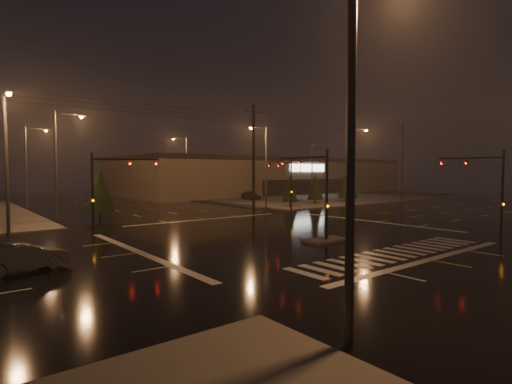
# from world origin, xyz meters

# --- Properties ---
(ground) EXTENTS (140.00, 140.00, 0.00)m
(ground) POSITION_xyz_m (0.00, 0.00, 0.00)
(ground) COLOR black
(ground) RESTS_ON ground
(sidewalk_ne) EXTENTS (36.00, 36.00, 0.12)m
(sidewalk_ne) POSITION_xyz_m (30.00, 30.00, 0.06)
(sidewalk_ne) COLOR #4D4A45
(sidewalk_ne) RESTS_ON ground
(median_island) EXTENTS (3.00, 1.60, 0.15)m
(median_island) POSITION_xyz_m (0.00, -4.00, 0.07)
(median_island) COLOR #4D4A45
(median_island) RESTS_ON ground
(crosswalk) EXTENTS (15.00, 2.60, 0.01)m
(crosswalk) POSITION_xyz_m (0.00, -9.00, 0.01)
(crosswalk) COLOR beige
(crosswalk) RESTS_ON ground
(stop_bar_near) EXTENTS (16.00, 0.50, 0.01)m
(stop_bar_near) POSITION_xyz_m (0.00, -11.00, 0.01)
(stop_bar_near) COLOR beige
(stop_bar_near) RESTS_ON ground
(stop_bar_far) EXTENTS (16.00, 0.50, 0.01)m
(stop_bar_far) POSITION_xyz_m (0.00, 11.00, 0.01)
(stop_bar_far) COLOR beige
(stop_bar_far) RESTS_ON ground
(parking_lot) EXTENTS (50.00, 24.00, 0.08)m
(parking_lot) POSITION_xyz_m (35.00, 28.00, 0.04)
(parking_lot) COLOR black
(parking_lot) RESTS_ON ground
(retail_building) EXTENTS (60.20, 28.30, 7.20)m
(retail_building) POSITION_xyz_m (35.00, 45.99, 3.84)
(retail_building) COLOR #716051
(retail_building) RESTS_ON ground
(signal_mast_median) EXTENTS (0.25, 4.59, 6.00)m
(signal_mast_median) POSITION_xyz_m (0.00, -3.07, 3.75)
(signal_mast_median) COLOR black
(signal_mast_median) RESTS_ON ground
(signal_mast_ne) EXTENTS (4.84, 1.86, 6.00)m
(signal_mast_ne) POSITION_xyz_m (9.50, 10.14, 3.79)
(signal_mast_ne) COLOR black
(signal_mast_ne) RESTS_ON ground
(signal_mast_nw) EXTENTS (4.84, 1.86, 6.00)m
(signal_mast_nw) POSITION_xyz_m (-9.50, 10.14, 3.79)
(signal_mast_nw) COLOR black
(signal_mast_nw) RESTS_ON ground
(signal_mast_se) EXTENTS (1.55, 3.87, 6.00)m
(signal_mast_se) POSITION_xyz_m (10.23, -9.75, 3.71)
(signal_mast_se) COLOR black
(signal_mast_se) RESTS_ON ground
(streetlight_0) EXTENTS (2.77, 0.32, 10.00)m
(streetlight_0) POSITION_xyz_m (-11.18, -15.00, 5.80)
(streetlight_0) COLOR #38383A
(streetlight_0) RESTS_ON ground
(streetlight_1) EXTENTS (2.77, 0.32, 10.00)m
(streetlight_1) POSITION_xyz_m (-11.18, 18.00, 5.80)
(streetlight_1) COLOR #38383A
(streetlight_1) RESTS_ON ground
(streetlight_2) EXTENTS (2.77, 0.32, 10.00)m
(streetlight_2) POSITION_xyz_m (-11.18, 34.00, 5.80)
(streetlight_2) COLOR #38383A
(streetlight_2) RESTS_ON ground
(streetlight_3) EXTENTS (2.77, 0.32, 10.00)m
(streetlight_3) POSITION_xyz_m (11.18, 16.00, 5.80)
(streetlight_3) COLOR #38383A
(streetlight_3) RESTS_ON ground
(streetlight_4) EXTENTS (2.77, 0.32, 10.00)m
(streetlight_4) POSITION_xyz_m (11.18, 36.00, 5.80)
(streetlight_4) COLOR #38383A
(streetlight_4) RESTS_ON ground
(streetlight_5) EXTENTS (0.32, 2.77, 10.00)m
(streetlight_5) POSITION_xyz_m (-16.00, 11.18, 5.80)
(streetlight_5) COLOR #38383A
(streetlight_5) RESTS_ON ground
(streetlight_6) EXTENTS (0.32, 2.77, 10.00)m
(streetlight_6) POSITION_xyz_m (22.00, 11.18, 5.80)
(streetlight_6) COLOR #38383A
(streetlight_6) RESTS_ON ground
(utility_pole_1) EXTENTS (2.20, 0.32, 12.00)m
(utility_pole_1) POSITION_xyz_m (8.00, 14.00, 6.13)
(utility_pole_1) COLOR black
(utility_pole_1) RESTS_ON ground
(utility_pole_2) EXTENTS (2.20, 0.32, 12.00)m
(utility_pole_2) POSITION_xyz_m (38.00, 14.00, 6.13)
(utility_pole_2) COLOR black
(utility_pole_2) RESTS_ON ground
(conifer_0) EXTENTS (2.10, 2.10, 3.98)m
(conifer_0) POSITION_xyz_m (15.26, 15.77, 2.34)
(conifer_0) COLOR black
(conifer_0) RESTS_ON ground
(conifer_1) EXTENTS (2.23, 2.23, 4.18)m
(conifer_1) POSITION_xyz_m (20.63, 16.42, 2.44)
(conifer_1) COLOR black
(conifer_1) RESTS_ON ground
(conifer_2) EXTENTS (2.85, 2.85, 5.16)m
(conifer_2) POSITION_xyz_m (26.70, 15.62, 2.93)
(conifer_2) COLOR black
(conifer_2) RESTS_ON ground
(conifer_3) EXTENTS (2.73, 2.73, 4.96)m
(conifer_3) POSITION_xyz_m (-7.88, 17.46, 2.83)
(conifer_3) COLOR black
(conifer_3) RESTS_ON ground
(car_parked) EXTENTS (2.34, 4.47, 1.45)m
(car_parked) POSITION_xyz_m (18.78, 28.54, 0.73)
(car_parked) COLOR black
(car_parked) RESTS_ON ground
(car_crossing) EXTENTS (4.11, 2.04, 1.30)m
(car_crossing) POSITION_xyz_m (-16.83, -0.69, 0.65)
(car_crossing) COLOR #55565D
(car_crossing) RESTS_ON ground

